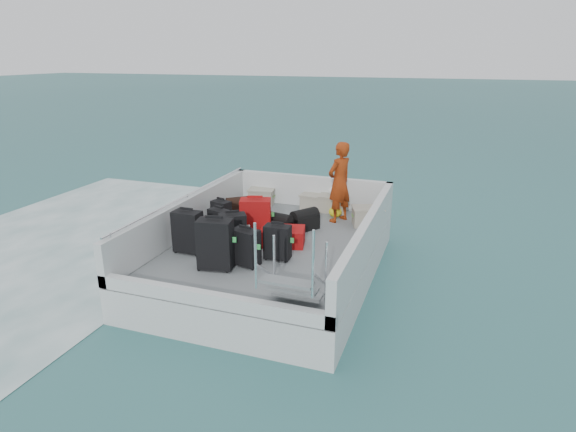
{
  "coord_description": "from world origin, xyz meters",
  "views": [
    {
      "loc": [
        2.97,
        -7.61,
        3.91
      ],
      "look_at": [
        0.12,
        0.51,
        1.0
      ],
      "focal_mm": 30.0,
      "sensor_mm": 36.0,
      "label": 1
    }
  ],
  "objects_px": {
    "suitcase_1": "(219,224)",
    "passenger": "(339,182)",
    "suitcase_6": "(246,248)",
    "crate_2": "(333,204)",
    "suitcase_2": "(221,214)",
    "crate_3": "(368,217)",
    "suitcase_0": "(188,232)",
    "crate_1": "(314,203)",
    "suitcase_5": "(256,219)",
    "crate_0": "(262,197)",
    "suitcase_4": "(233,233)",
    "suitcase_8": "(283,236)",
    "suitcase_7": "(278,243)",
    "suitcase_3": "(215,245)"
  },
  "relations": [
    {
      "from": "suitcase_1",
      "to": "suitcase_2",
      "type": "height_order",
      "value": "suitcase_1"
    },
    {
      "from": "suitcase_2",
      "to": "passenger",
      "type": "xyz_separation_m",
      "value": [
        2.1,
        1.16,
        0.55
      ]
    },
    {
      "from": "crate_2",
      "to": "suitcase_7",
      "type": "bearing_deg",
      "value": -94.72
    },
    {
      "from": "suitcase_5",
      "to": "crate_1",
      "type": "relative_size",
      "value": 1.45
    },
    {
      "from": "suitcase_0",
      "to": "suitcase_4",
      "type": "relative_size",
      "value": 1.11
    },
    {
      "from": "crate_1",
      "to": "suitcase_0",
      "type": "bearing_deg",
      "value": -113.73
    },
    {
      "from": "suitcase_1",
      "to": "crate_0",
      "type": "relative_size",
      "value": 1.07
    },
    {
      "from": "suitcase_2",
      "to": "suitcase_4",
      "type": "distance_m",
      "value": 1.27
    },
    {
      "from": "suitcase_5",
      "to": "passenger",
      "type": "xyz_separation_m",
      "value": [
        1.22,
        1.49,
        0.44
      ]
    },
    {
      "from": "suitcase_5",
      "to": "crate_2",
      "type": "bearing_deg",
      "value": 46.72
    },
    {
      "from": "suitcase_5",
      "to": "suitcase_7",
      "type": "distance_m",
      "value": 1.07
    },
    {
      "from": "suitcase_2",
      "to": "suitcase_6",
      "type": "distance_m",
      "value": 1.94
    },
    {
      "from": "suitcase_7",
      "to": "suitcase_2",
      "type": "bearing_deg",
      "value": 143.41
    },
    {
      "from": "crate_3",
      "to": "suitcase_5",
      "type": "bearing_deg",
      "value": -142.42
    },
    {
      "from": "suitcase_8",
      "to": "crate_1",
      "type": "height_order",
      "value": "crate_1"
    },
    {
      "from": "suitcase_1",
      "to": "suitcase_8",
      "type": "distance_m",
      "value": 1.21
    },
    {
      "from": "suitcase_0",
      "to": "suitcase_8",
      "type": "distance_m",
      "value": 1.69
    },
    {
      "from": "suitcase_5",
      "to": "crate_0",
      "type": "xyz_separation_m",
      "value": [
        -0.73,
        2.06,
        -0.22
      ]
    },
    {
      "from": "suitcase_1",
      "to": "suitcase_6",
      "type": "distance_m",
      "value": 1.31
    },
    {
      "from": "suitcase_1",
      "to": "suitcase_3",
      "type": "xyz_separation_m",
      "value": [
        0.55,
        -1.19,
        0.12
      ]
    },
    {
      "from": "crate_3",
      "to": "suitcase_8",
      "type": "bearing_deg",
      "value": -129.45
    },
    {
      "from": "suitcase_4",
      "to": "crate_2",
      "type": "relative_size",
      "value": 1.18
    },
    {
      "from": "passenger",
      "to": "suitcase_8",
      "type": "bearing_deg",
      "value": 6.69
    },
    {
      "from": "suitcase_7",
      "to": "passenger",
      "type": "bearing_deg",
      "value": 75.99
    },
    {
      "from": "suitcase_5",
      "to": "suitcase_7",
      "type": "bearing_deg",
      "value": -65.25
    },
    {
      "from": "suitcase_3",
      "to": "passenger",
      "type": "distance_m",
      "value": 3.25
    },
    {
      "from": "crate_2",
      "to": "suitcase_8",
      "type": "bearing_deg",
      "value": -100.06
    },
    {
      "from": "suitcase_6",
      "to": "suitcase_0",
      "type": "bearing_deg",
      "value": -174.93
    },
    {
      "from": "suitcase_1",
      "to": "suitcase_5",
      "type": "distance_m",
      "value": 0.68
    },
    {
      "from": "suitcase_5",
      "to": "crate_3",
      "type": "relative_size",
      "value": 1.31
    },
    {
      "from": "suitcase_5",
      "to": "suitcase_6",
      "type": "relative_size",
      "value": 1.23
    },
    {
      "from": "suitcase_5",
      "to": "crate_2",
      "type": "height_order",
      "value": "suitcase_5"
    },
    {
      "from": "suitcase_2",
      "to": "passenger",
      "type": "relative_size",
      "value": 0.33
    },
    {
      "from": "suitcase_2",
      "to": "crate_0",
      "type": "bearing_deg",
      "value": 101.02
    },
    {
      "from": "suitcase_8",
      "to": "suitcase_5",
      "type": "bearing_deg",
      "value": 64.8
    },
    {
      "from": "suitcase_5",
      "to": "crate_1",
      "type": "bearing_deg",
      "value": 57.74
    },
    {
      "from": "suitcase_5",
      "to": "crate_0",
      "type": "height_order",
      "value": "suitcase_5"
    },
    {
      "from": "suitcase_6",
      "to": "crate_2",
      "type": "relative_size",
      "value": 1.08
    },
    {
      "from": "suitcase_4",
      "to": "suitcase_5",
      "type": "distance_m",
      "value": 0.71
    },
    {
      "from": "suitcase_4",
      "to": "suitcase_7",
      "type": "xyz_separation_m",
      "value": [
        0.86,
        -0.08,
        -0.04
      ]
    },
    {
      "from": "passenger",
      "to": "crate_2",
      "type": "bearing_deg",
      "value": -127.43
    },
    {
      "from": "crate_3",
      "to": "suitcase_2",
      "type": "bearing_deg",
      "value": -158.29
    },
    {
      "from": "crate_3",
      "to": "suitcase_0",
      "type": "bearing_deg",
      "value": -137.77
    },
    {
      "from": "suitcase_1",
      "to": "passenger",
      "type": "bearing_deg",
      "value": 61.44
    },
    {
      "from": "suitcase_1",
      "to": "passenger",
      "type": "height_order",
      "value": "passenger"
    },
    {
      "from": "crate_2",
      "to": "suitcase_2",
      "type": "bearing_deg",
      "value": -136.89
    },
    {
      "from": "crate_3",
      "to": "crate_0",
      "type": "bearing_deg",
      "value": 165.97
    },
    {
      "from": "suitcase_2",
      "to": "suitcase_5",
      "type": "xyz_separation_m",
      "value": [
        0.88,
        -0.33,
        0.11
      ]
    },
    {
      "from": "suitcase_5",
      "to": "crate_0",
      "type": "bearing_deg",
      "value": 91.26
    },
    {
      "from": "suitcase_0",
      "to": "suitcase_6",
      "type": "xyz_separation_m",
      "value": [
        1.16,
        -0.17,
        -0.06
      ]
    }
  ]
}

